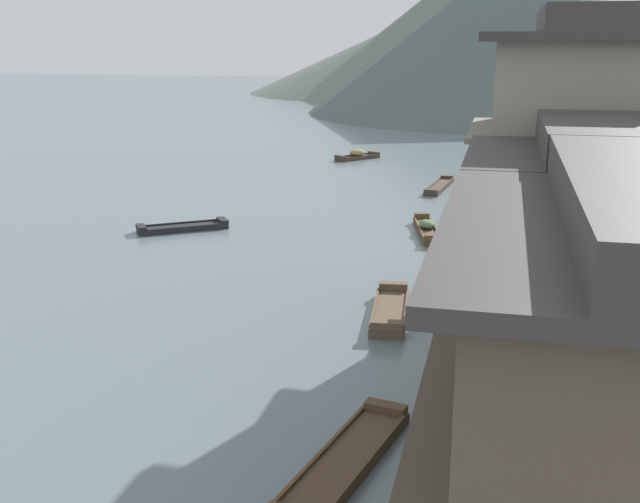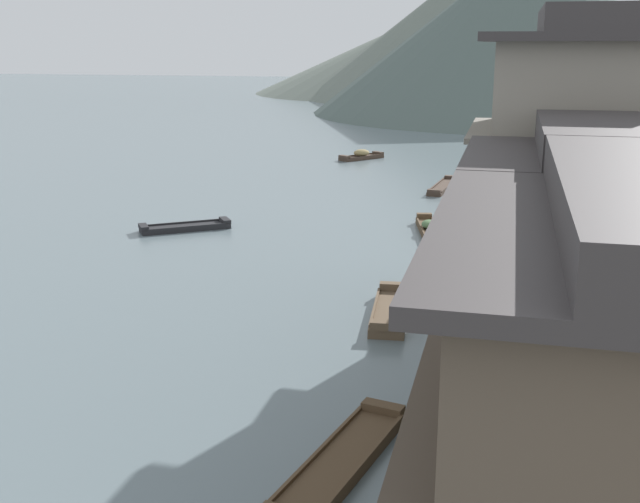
% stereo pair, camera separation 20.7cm
% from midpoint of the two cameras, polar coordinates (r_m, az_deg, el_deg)
% --- Properties ---
extents(boat_moored_nearest, '(3.11, 3.59, 0.75)m').
position_cam_midpoint_polar(boat_moored_nearest, '(59.29, 2.67, 7.07)').
color(boat_moored_nearest, '#423328').
rests_on(boat_moored_nearest, ground).
extents(boat_moored_second, '(2.15, 5.21, 0.40)m').
position_cam_midpoint_polar(boat_moored_second, '(16.55, 1.41, -15.25)').
color(boat_moored_second, brown).
rests_on(boat_moored_second, ground).
extents(boat_moored_third, '(1.42, 5.55, 0.39)m').
position_cam_midpoint_polar(boat_moored_third, '(47.57, 8.64, 4.76)').
color(boat_moored_third, '#423328').
rests_on(boat_moored_third, ground).
extents(boat_moored_far, '(1.79, 4.81, 0.66)m').
position_cam_midpoint_polar(boat_moored_far, '(36.01, 7.71, 1.64)').
color(boat_moored_far, brown).
rests_on(boat_moored_far, ground).
extents(boat_midriver_drifting, '(4.03, 3.29, 0.40)m').
position_cam_midpoint_polar(boat_midriver_drifting, '(36.99, -10.21, 1.76)').
color(boat_midriver_drifting, '#232326').
rests_on(boat_midriver_drifting, ground).
extents(boat_midriver_upstream, '(1.45, 4.30, 0.53)m').
position_cam_midpoint_polar(boat_midriver_upstream, '(25.05, 4.95, -4.38)').
color(boat_midriver_upstream, brown).
rests_on(boat_midriver_upstream, ground).
extents(house_waterfront_second, '(6.72, 5.79, 6.14)m').
position_cam_midpoint_polar(house_waterfront_second, '(18.44, 20.15, -0.77)').
color(house_waterfront_second, '#7F705B').
rests_on(house_waterfront_second, riverbank_right).
extents(house_waterfront_tall, '(6.91, 7.20, 8.74)m').
position_cam_midpoint_polar(house_waterfront_tall, '(24.71, 18.95, 6.21)').
color(house_waterfront_tall, gray).
rests_on(house_waterfront_tall, riverbank_right).
extents(mooring_post_dock_mid, '(0.20, 0.20, 0.89)m').
position_cam_midpoint_polar(mooring_post_dock_mid, '(16.12, 7.62, -12.02)').
color(mooring_post_dock_mid, '#473828').
rests_on(mooring_post_dock_mid, riverbank_right).
extents(hill_far_west, '(54.32, 54.32, 12.05)m').
position_cam_midpoint_polar(hill_far_west, '(141.30, 6.10, 13.96)').
color(hill_far_west, slate).
rests_on(hill_far_west, ground).
extents(hill_far_centre, '(53.12, 53.12, 20.62)m').
position_cam_midpoint_polar(hill_far_centre, '(130.06, 10.54, 15.60)').
color(hill_far_centre, slate).
rests_on(hill_far_centre, ground).
extents(hill_far_east, '(53.49, 53.49, 20.84)m').
position_cam_midpoint_polar(hill_far_east, '(102.13, 14.80, 15.65)').
color(hill_far_east, '#4C5B56').
rests_on(hill_far_east, ground).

